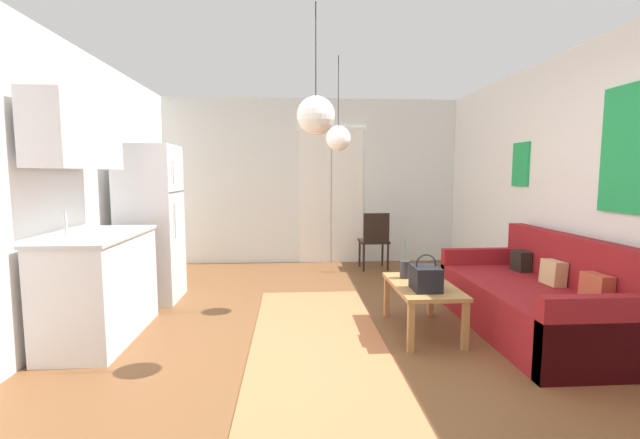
# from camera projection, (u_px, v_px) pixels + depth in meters

# --- Properties ---
(ground_plane) EXTENTS (5.24, 7.85, 0.10)m
(ground_plane) POSITION_uv_depth(u_px,v_px,m) (334.00, 363.00, 3.33)
(ground_plane) COLOR brown
(wall_back) EXTENTS (4.84, 0.13, 2.61)m
(wall_back) POSITION_uv_depth(u_px,v_px,m) (313.00, 182.00, 6.83)
(wall_back) COLOR silver
(wall_back) RESTS_ON ground_plane
(wall_right) EXTENTS (0.12, 7.45, 2.61)m
(wall_right) POSITION_uv_depth(u_px,v_px,m) (634.00, 189.00, 3.34)
(wall_right) COLOR white
(wall_right) RESTS_ON ground_plane
(wall_left) EXTENTS (0.12, 7.45, 2.61)m
(wall_left) POSITION_uv_depth(u_px,v_px,m) (5.00, 191.00, 3.03)
(wall_left) COLOR white
(wall_left) RESTS_ON ground_plane
(area_rug) EXTENTS (1.12, 2.92, 0.01)m
(area_rug) POSITION_uv_depth(u_px,v_px,m) (317.00, 339.00, 3.66)
(area_rug) COLOR #B26B42
(area_rug) RESTS_ON ground_plane
(couch) EXTENTS (0.91, 1.95, 0.88)m
(couch) POSITION_uv_depth(u_px,v_px,m) (537.00, 302.00, 3.81)
(couch) COLOR maroon
(couch) RESTS_ON ground_plane
(coffee_table) EXTENTS (0.53, 0.94, 0.44)m
(coffee_table) POSITION_uv_depth(u_px,v_px,m) (422.00, 290.00, 3.82)
(coffee_table) COLOR #A87542
(coffee_table) RESTS_ON ground_plane
(bamboo_vase) EXTENTS (0.09, 0.09, 0.38)m
(bamboo_vase) POSITION_uv_depth(u_px,v_px,m) (405.00, 269.00, 4.03)
(bamboo_vase) COLOR #2D2D33
(bamboo_vase) RESTS_ON coffee_table
(handbag) EXTENTS (0.22, 0.27, 0.31)m
(handbag) POSITION_uv_depth(u_px,v_px,m) (426.00, 278.00, 3.60)
(handbag) COLOR black
(handbag) RESTS_ON coffee_table
(refrigerator) EXTENTS (0.62, 0.63, 1.74)m
(refrigerator) POSITION_uv_depth(u_px,v_px,m) (151.00, 223.00, 4.77)
(refrigerator) COLOR white
(refrigerator) RESTS_ON ground_plane
(kitchen_counter) EXTENTS (0.60, 1.23, 2.05)m
(kitchen_counter) POSITION_uv_depth(u_px,v_px,m) (95.00, 251.00, 3.63)
(kitchen_counter) COLOR silver
(kitchen_counter) RESTS_ON ground_plane
(accent_chair) EXTENTS (0.43, 0.41, 0.86)m
(accent_chair) POSITION_uv_depth(u_px,v_px,m) (375.00, 238.00, 6.31)
(accent_chair) COLOR black
(accent_chair) RESTS_ON ground_plane
(pendant_lamp_near) EXTENTS (0.27, 0.27, 0.91)m
(pendant_lamp_near) POSITION_uv_depth(u_px,v_px,m) (316.00, 116.00, 3.01)
(pendant_lamp_near) COLOR black
(pendant_lamp_far) EXTENTS (0.25, 0.25, 0.95)m
(pendant_lamp_far) POSITION_uv_depth(u_px,v_px,m) (338.00, 138.00, 4.34)
(pendant_lamp_far) COLOR black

